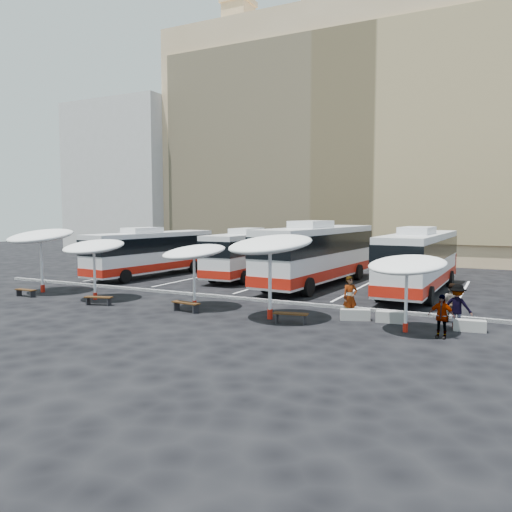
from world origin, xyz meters
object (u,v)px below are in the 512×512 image
at_px(bus_2, 318,252).
at_px(wood_bench_1, 98,299).
at_px(sunshade_0, 41,236).
at_px(wood_bench_0, 26,291).
at_px(sunshade_1, 94,247).
at_px(conc_bench_2, 470,326).
at_px(bus_1, 252,252).
at_px(passenger_2, 441,316).
at_px(sunshade_3, 270,245).
at_px(passenger_1, 451,303).
at_px(bus_3, 420,259).
at_px(wood_bench_2, 186,304).
at_px(sunshade_2, 194,252).
at_px(wood_bench_3, 291,315).
at_px(conc_bench_1, 392,317).
at_px(passenger_0, 350,298).
at_px(conc_bench_0, 355,315).
at_px(sunshade_4, 407,265).
at_px(bus_0, 152,251).
at_px(passenger_3, 458,306).

height_order(bus_2, wood_bench_1, bus_2).
relative_size(sunshade_0, wood_bench_0, 2.99).
xyz_separation_m(sunshade_1, conc_bench_2, (18.92, 1.31, -2.67)).
xyz_separation_m(bus_1, sunshade_0, (-8.04, -11.92, 1.49)).
distance_m(sunshade_0, passenger_2, 22.85).
height_order(sunshade_3, passenger_2, sunshade_3).
bearing_deg(wood_bench_1, passenger_1, 13.28).
distance_m(sunshade_3, passenger_1, 8.29).
height_order(bus_3, wood_bench_2, bus_3).
distance_m(sunshade_2, passenger_1, 12.20).
xyz_separation_m(bus_1, wood_bench_2, (3.09, -12.96, -1.50)).
relative_size(sunshade_1, wood_bench_3, 2.20).
xyz_separation_m(sunshade_3, wood_bench_3, (1.19, -0.42, -2.99)).
bearing_deg(sunshade_2, conc_bench_1, 6.24).
bearing_deg(passenger_1, bus_3, -50.85).
bearing_deg(wood_bench_1, passenger_0, 11.95).
xyz_separation_m(wood_bench_0, conc_bench_0, (18.42, 2.40, -0.08)).
bearing_deg(passenger_0, conc_bench_1, -43.66).
bearing_deg(conc_bench_1, wood_bench_3, -151.10).
xyz_separation_m(sunshade_4, passenger_1, (1.44, 2.73, -1.84)).
relative_size(bus_0, bus_3, 0.94).
bearing_deg(bus_1, sunshade_4, -44.50).
xyz_separation_m(wood_bench_0, passenger_3, (22.61, 2.80, 0.59)).
xyz_separation_m(bus_0, wood_bench_2, (10.03, -10.05, -1.52)).
distance_m(wood_bench_3, conc_bench_2, 7.26).
height_order(wood_bench_0, passenger_1, passenger_1).
height_order(passenger_0, passenger_1, passenger_0).
bearing_deg(sunshade_3, sunshade_1, 178.80).
relative_size(sunshade_2, passenger_3, 2.31).
relative_size(bus_1, sunshade_3, 2.30).
bearing_deg(sunshade_0, sunshade_2, -0.15).
relative_size(sunshade_0, sunshade_3, 0.82).
xyz_separation_m(sunshade_4, conc_bench_1, (-0.85, 1.47, -2.45)).
bearing_deg(passenger_2, bus_1, 146.76).
bearing_deg(bus_3, wood_bench_0, -147.93).
xyz_separation_m(bus_3, passenger_1, (2.54, -7.72, -1.16)).
bearing_deg(bus_2, wood_bench_0, -134.10).
relative_size(wood_bench_0, conc_bench_2, 1.13).
xyz_separation_m(sunshade_2, wood_bench_2, (0.19, -1.02, -2.44)).
relative_size(sunshade_2, sunshade_4, 1.09).
distance_m(wood_bench_2, conc_bench_0, 8.00).
distance_m(bus_3, passenger_3, 9.29).
relative_size(conc_bench_1, passenger_1, 0.76).
height_order(conc_bench_0, passenger_2, passenger_2).
height_order(bus_0, conc_bench_1, bus_0).
height_order(passenger_1, passenger_2, passenger_1).
relative_size(bus_2, conc_bench_2, 11.04).
relative_size(wood_bench_3, conc_bench_1, 1.19).
bearing_deg(sunshade_3, bus_1, 120.38).
bearing_deg(wood_bench_0, passenger_0, 8.03).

